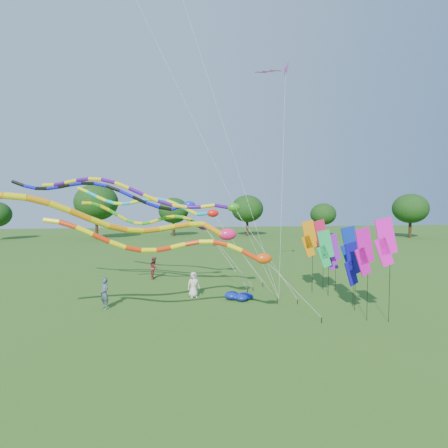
{
  "coord_description": "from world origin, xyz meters",
  "views": [
    {
      "loc": [
        -4.2,
        -17.38,
        5.92
      ],
      "look_at": [
        -0.89,
        3.66,
        4.8
      ],
      "focal_mm": 30.0,
      "sensor_mm": 36.0,
      "label": 1
    }
  ],
  "objects": [
    {
      "name": "banner_pole_magenta_b",
      "position": [
        6.63,
        -0.32,
        4.04
      ],
      "size": [
        1.15,
        0.35,
        5.31
      ],
      "rotation": [
        0.0,
        0.0,
        -0.24
      ],
      "color": "black",
      "rests_on": "ground"
    },
    {
      "name": "person_a",
      "position": [
        -2.45,
        6.21,
        0.81
      ],
      "size": [
        0.89,
        0.68,
        1.62
      ],
      "primitive_type": "imported",
      "rotation": [
        0.0,
        0.0,
        0.23
      ],
      "color": "silver",
      "rests_on": "ground"
    },
    {
      "name": "banner_pole_orange",
      "position": [
        5.3,
        6.3,
        3.63
      ],
      "size": [
        1.16,
        0.1,
        4.89
      ],
      "rotation": [
        0.0,
        0.0,
        -0.02
      ],
      "color": "black",
      "rests_on": "ground"
    },
    {
      "name": "tube_kite_purple",
      "position": [
        -4.73,
        5.69,
        6.41
      ],
      "size": [
        15.12,
        4.34,
        8.19
      ],
      "rotation": [
        0.0,
        0.0,
        -0.26
      ],
      "color": "black",
      "rests_on": "ground"
    },
    {
      "name": "person_b",
      "position": [
        -7.63,
        4.31,
        0.89
      ],
      "size": [
        0.74,
        0.77,
        1.77
      ],
      "primitive_type": "imported",
      "rotation": [
        0.0,
        0.0,
        -0.86
      ],
      "color": "#414F5B",
      "rests_on": "ground"
    },
    {
      "name": "blue_nylon_heap",
      "position": [
        0.4,
        5.28,
        0.26
      ],
      "size": [
        1.65,
        1.48,
        0.59
      ],
      "color": "#0B1E97",
      "rests_on": "ground"
    },
    {
      "name": "person_c",
      "position": [
        -5.09,
        12.68,
        0.87
      ],
      "size": [
        0.71,
        0.89,
        1.74
      ],
      "primitive_type": "imported",
      "rotation": [
        0.0,
        0.0,
        1.51
      ],
      "color": "maroon",
      "rests_on": "ground"
    },
    {
      "name": "tube_kite_orange",
      "position": [
        -5.1,
        1.67,
        4.98
      ],
      "size": [
        14.7,
        4.6,
        7.01
      ],
      "rotation": [
        0.0,
        0.0,
        0.28
      ],
      "color": "black",
      "rests_on": "ground"
    },
    {
      "name": "banner_pole_blue_b",
      "position": [
        6.3,
        2.66,
        3.45
      ],
      "size": [
        1.16,
        0.19,
        4.71
      ],
      "rotation": [
        0.0,
        0.0,
        -0.09
      ],
      "color": "black",
      "rests_on": "ground"
    },
    {
      "name": "tube_kite_cyan",
      "position": [
        -4.56,
        10.72,
        5.87
      ],
      "size": [
        13.35,
        4.63,
        7.76
      ],
      "rotation": [
        0.0,
        0.0,
        -0.3
      ],
      "color": "black",
      "rests_on": "ground"
    },
    {
      "name": "banner_pole_violet",
      "position": [
        6.92,
        6.25,
        2.7
      ],
      "size": [
        1.16,
        0.24,
        3.96
      ],
      "rotation": [
        0.0,
        0.0,
        -0.14
      ],
      "color": "black",
      "rests_on": "ground"
    },
    {
      "name": "banner_pole_blue_a",
      "position": [
        6.0,
        1.77,
        2.64
      ],
      "size": [
        1.13,
        0.41,
        3.9
      ],
      "rotation": [
        0.0,
        0.0,
        0.29
      ],
      "color": "black",
      "rests_on": "ground"
    },
    {
      "name": "ground",
      "position": [
        0.0,
        0.0,
        0.0
      ],
      "size": [
        160.0,
        160.0,
        0.0
      ],
      "primitive_type": "plane",
      "color": "#295316",
      "rests_on": "ground"
    },
    {
      "name": "banner_pole_red",
      "position": [
        6.31,
        6.79,
        3.65
      ],
      "size": [
        1.16,
        0.29,
        4.91
      ],
      "rotation": [
        0.0,
        0.0,
        0.19
      ],
      "color": "black",
      "rests_on": "ground"
    },
    {
      "name": "tube_kite_red",
      "position": [
        -3.2,
        0.42,
        3.9
      ],
      "size": [
        12.79,
        1.12,
        5.85
      ],
      "rotation": [
        0.0,
        0.0,
        -0.06
      ],
      "color": "black",
      "rests_on": "ground"
    },
    {
      "name": "tree_ring",
      "position": [
        -1.7,
        -2.28,
        5.64
      ],
      "size": [
        120.56,
        116.57,
        9.68
      ],
      "color": "#382314",
      "rests_on": "ground"
    },
    {
      "name": "banner_pole_green",
      "position": [
        5.96,
        5.25,
        3.07
      ],
      "size": [
        1.16,
        0.17,
        4.33
      ],
      "rotation": [
        0.0,
        0.0,
        -0.08
      ],
      "color": "black",
      "rests_on": "ground"
    },
    {
      "name": "tube_kite_green",
      "position": [
        -4.36,
        7.32,
        4.91
      ],
      "size": [
        10.92,
        1.23,
        6.59
      ],
      "rotation": [
        0.0,
        0.0,
        0.01
      ],
      "color": "black",
      "rests_on": "ground"
    },
    {
      "name": "banner_pole_magenta_a",
      "position": [
        5.72,
        0.07,
        3.53
      ],
      "size": [
        1.16,
        0.23,
        4.79
      ],
      "rotation": [
        0.0,
        0.0,
        0.13
      ],
      "color": "black",
      "rests_on": "ground"
    },
    {
      "name": "tube_kite_blue",
      "position": [
        -7.1,
        7.81,
        6.5
      ],
      "size": [
        15.13,
        2.53,
        8.04
      ],
      "rotation": [
        0.0,
        0.0,
        -0.12
      ],
      "color": "black",
      "rests_on": "ground"
    },
    {
      "name": "delta_kite_high_c",
      "position": [
        4.31,
        8.69,
        15.55
      ],
      "size": [
        2.73,
        5.23,
        16.25
      ],
      "rotation": [
        0.0,
        0.0,
        -0.04
      ],
      "color": "black",
      "rests_on": "ground"
    }
  ]
}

